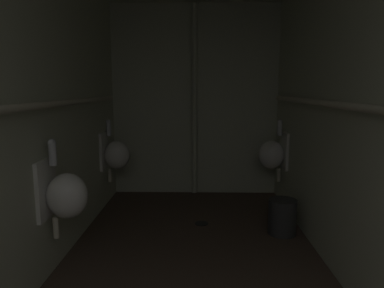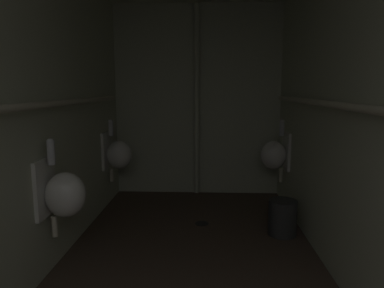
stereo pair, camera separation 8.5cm
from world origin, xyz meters
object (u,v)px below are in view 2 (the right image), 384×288
at_px(urinal_left_mid, 63,193).
at_px(floor_drain, 202,223).
at_px(urinal_right_mid, 275,154).
at_px(standpipe_back_wall, 197,102).
at_px(waste_bin, 283,218).
at_px(urinal_left_far, 117,154).

distance_m(urinal_left_mid, floor_drain, 1.60).
xyz_separation_m(urinal_left_mid, urinal_right_mid, (1.89, 1.65, 0.00)).
bearing_deg(urinal_right_mid, urinal_left_mid, -138.89).
xyz_separation_m(standpipe_back_wall, waste_bin, (0.88, -1.28, -1.07)).
xyz_separation_m(standpipe_back_wall, floor_drain, (0.09, -1.04, -1.24)).
xyz_separation_m(urinal_left_mid, urinal_left_far, (0.00, 1.59, 0.00)).
relative_size(urinal_left_mid, urinal_right_mid, 1.00).
xyz_separation_m(urinal_left_far, standpipe_back_wall, (0.94, 0.50, 0.60)).
bearing_deg(urinal_left_far, standpipe_back_wall, 27.90).
xyz_separation_m(floor_drain, waste_bin, (0.79, -0.24, 0.17)).
bearing_deg(urinal_left_mid, waste_bin, 24.01).
relative_size(urinal_left_mid, waste_bin, 2.18).
relative_size(urinal_left_far, floor_drain, 5.39).
xyz_separation_m(urinal_right_mid, floor_drain, (-0.86, -0.60, -0.64)).
xyz_separation_m(urinal_left_mid, waste_bin, (1.82, 0.81, -0.47)).
bearing_deg(waste_bin, standpipe_back_wall, 124.51).
bearing_deg(urinal_right_mid, urinal_left_far, -178.34).
bearing_deg(urinal_left_mid, urinal_left_far, 90.00).
height_order(standpipe_back_wall, floor_drain, standpipe_back_wall).
bearing_deg(standpipe_back_wall, urinal_right_mid, -24.91).
relative_size(urinal_right_mid, waste_bin, 2.18).
height_order(urinal_right_mid, waste_bin, urinal_right_mid).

